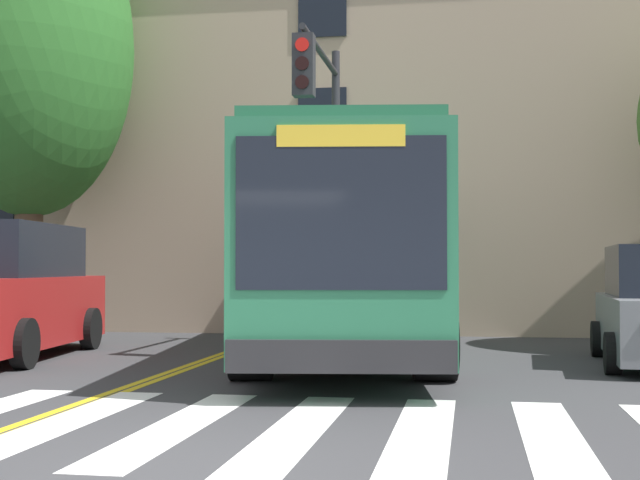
{
  "coord_description": "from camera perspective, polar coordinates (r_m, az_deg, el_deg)",
  "views": [
    {
      "loc": [
        2.26,
        -6.38,
        1.51
      ],
      "look_at": [
        -0.17,
        7.99,
        1.96
      ],
      "focal_mm": 50.0,
      "sensor_mm": 36.0,
      "label": 1
    }
  ],
  "objects": [
    {
      "name": "ground_plane",
      "position": [
        6.94,
        -9.97,
        -14.32
      ],
      "size": [
        120.0,
        120.0,
        0.0
      ],
      "primitive_type": "plane",
      "color": "#38383A"
    },
    {
      "name": "crosswalk",
      "position": [
        8.47,
        -1.46,
        -12.01
      ],
      "size": [
        9.79,
        4.14,
        0.01
      ],
      "color": "white",
      "rests_on": "ground"
    },
    {
      "name": "lane_line_yellow_inner",
      "position": [
        22.64,
        -1.36,
        -5.56
      ],
      "size": [
        0.12,
        36.0,
        0.01
      ],
      "primitive_type": "cube",
      "color": "gold",
      "rests_on": "ground"
    },
    {
      "name": "lane_line_yellow_outer",
      "position": [
        22.61,
        -0.96,
        -5.57
      ],
      "size": [
        0.12,
        36.0,
        0.01
      ],
      "primitive_type": "cube",
      "color": "gold",
      "rests_on": "ground"
    },
    {
      "name": "city_bus",
      "position": [
        15.5,
        1.56,
        -0.65
      ],
      "size": [
        4.09,
        12.03,
        3.33
      ],
      "color": "#28704C",
      "rests_on": "ground"
    },
    {
      "name": "car_red_near_lane",
      "position": [
        15.79,
        -19.59,
        -3.28
      ],
      "size": [
        2.65,
        5.4,
        2.23
      ],
      "color": "#AD1E1E",
      "rests_on": "ground"
    },
    {
      "name": "car_black_behind_bus",
      "position": [
        26.13,
        2.37,
        -3.21
      ],
      "size": [
        2.19,
        3.85,
        1.83
      ],
      "color": "black",
      "rests_on": "ground"
    },
    {
      "name": "traffic_light_overhead",
      "position": [
        16.28,
        0.26,
        6.66
      ],
      "size": [
        0.34,
        3.67,
        5.79
      ],
      "color": "#28282D",
      "rests_on": "ground"
    },
    {
      "name": "street_tree_curbside_small",
      "position": [
        20.68,
        -18.02,
        11.6
      ],
      "size": [
        5.99,
        6.04,
        9.99
      ],
      "color": "brown",
      "rests_on": "ground"
    },
    {
      "name": "building_facade",
      "position": [
        23.7,
        1.6,
        5.68
      ],
      "size": [
        40.02,
        7.4,
        9.14
      ],
      "color": "tan",
      "rests_on": "ground"
    }
  ]
}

